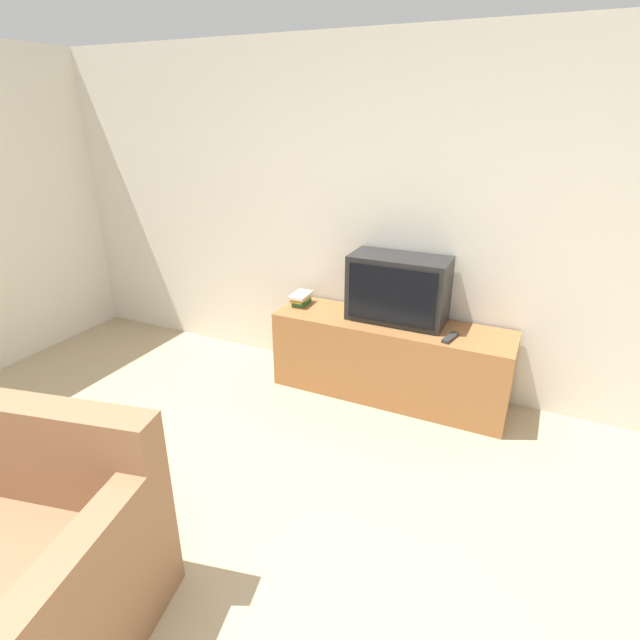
% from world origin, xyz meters
% --- Properties ---
extents(wall_back, '(9.00, 0.06, 2.60)m').
position_xyz_m(wall_back, '(0.00, 3.03, 1.30)').
color(wall_back, silver).
rests_on(wall_back, ground_plane).
extents(tv_stand, '(1.79, 0.48, 0.62)m').
position_xyz_m(tv_stand, '(0.18, 2.74, 0.31)').
color(tv_stand, '#9E6638').
rests_on(tv_stand, ground_plane).
extents(television, '(0.72, 0.35, 0.49)m').
position_xyz_m(television, '(0.19, 2.80, 0.87)').
color(television, black).
rests_on(television, tv_stand).
extents(book_stack, '(0.15, 0.22, 0.09)m').
position_xyz_m(book_stack, '(-0.61, 2.78, 0.67)').
color(book_stack, '#2D753D').
rests_on(book_stack, tv_stand).
extents(remote_on_stand, '(0.09, 0.19, 0.02)m').
position_xyz_m(remote_on_stand, '(0.63, 2.63, 0.63)').
color(remote_on_stand, '#2D2D2D').
rests_on(remote_on_stand, tv_stand).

